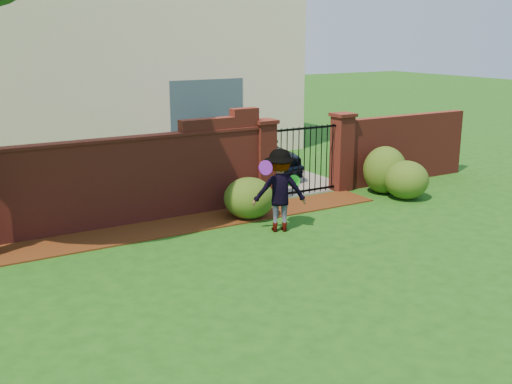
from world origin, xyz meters
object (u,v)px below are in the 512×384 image
car (249,150)px  frisbee_green (294,181)px  man (280,191)px  frisbee_purple (266,168)px

car → frisbee_green: car is taller
car → man: 4.90m
car → frisbee_purple: size_ratio=14.39×
frisbee_green → man: bearing=156.1°
man → frisbee_purple: 0.67m
frisbee_purple → frisbee_green: 0.74m
man → frisbee_green: (0.25, -0.11, 0.18)m
man → car: bearing=-88.3°
man → frisbee_green: man is taller
car → frisbee_green: bearing=-110.9°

